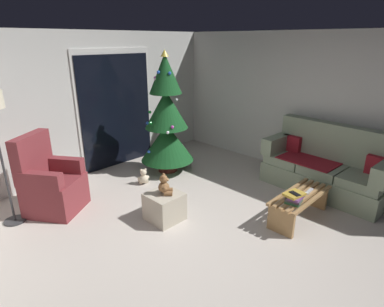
{
  "coord_description": "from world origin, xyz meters",
  "views": [
    {
      "loc": [
        -2.55,
        -2.19,
        2.35
      ],
      "look_at": [
        0.4,
        0.7,
        0.85
      ],
      "focal_mm": 29.52,
      "sensor_mm": 36.0,
      "label": 1
    }
  ],
  "objects_px": {
    "couch": "(326,168)",
    "teddy_bear_chestnut": "(165,186)",
    "book_stack": "(294,198)",
    "christmas_tree": "(166,121)",
    "coffee_table": "(300,202)",
    "remote_white": "(303,194)",
    "cell_phone": "(295,194)",
    "teddy_bear_cream_by_tree": "(144,177)",
    "remote_graphite": "(294,193)",
    "remote_silver": "(310,191)",
    "ottoman": "(164,206)",
    "armchair": "(51,185)"
  },
  "relations": [
    {
      "from": "remote_white",
      "to": "ottoman",
      "type": "xyz_separation_m",
      "value": [
        -1.32,
        1.33,
        -0.19
      ]
    },
    {
      "from": "couch",
      "to": "teddy_bear_chestnut",
      "type": "relative_size",
      "value": 6.95
    },
    {
      "from": "cell_phone",
      "to": "teddy_bear_cream_by_tree",
      "type": "bearing_deg",
      "value": 119.95
    },
    {
      "from": "coffee_table",
      "to": "christmas_tree",
      "type": "distance_m",
      "value": 2.68
    },
    {
      "from": "remote_white",
      "to": "ottoman",
      "type": "relative_size",
      "value": 0.35
    },
    {
      "from": "teddy_bear_chestnut",
      "to": "teddy_bear_cream_by_tree",
      "type": "xyz_separation_m",
      "value": [
        0.48,
        1.12,
        -0.39
      ]
    },
    {
      "from": "couch",
      "to": "remote_graphite",
      "type": "bearing_deg",
      "value": -177.64
    },
    {
      "from": "remote_graphite",
      "to": "christmas_tree",
      "type": "height_order",
      "value": "christmas_tree"
    },
    {
      "from": "coffee_table",
      "to": "couch",
      "type": "bearing_deg",
      "value": 6.12
    },
    {
      "from": "remote_white",
      "to": "teddy_bear_cream_by_tree",
      "type": "relative_size",
      "value": 0.55
    },
    {
      "from": "couch",
      "to": "ottoman",
      "type": "xyz_separation_m",
      "value": [
        -2.41,
        1.19,
        -0.21
      ]
    },
    {
      "from": "remote_graphite",
      "to": "cell_phone",
      "type": "relative_size",
      "value": 1.08
    },
    {
      "from": "coffee_table",
      "to": "ottoman",
      "type": "distance_m",
      "value": 1.85
    },
    {
      "from": "christmas_tree",
      "to": "teddy_bear_cream_by_tree",
      "type": "distance_m",
      "value": 1.1
    },
    {
      "from": "remote_graphite",
      "to": "cell_phone",
      "type": "xyz_separation_m",
      "value": [
        -0.25,
        -0.13,
        0.13
      ]
    },
    {
      "from": "remote_graphite",
      "to": "armchair",
      "type": "height_order",
      "value": "armchair"
    },
    {
      "from": "cell_phone",
      "to": "teddy_bear_cream_by_tree",
      "type": "height_order",
      "value": "cell_phone"
    },
    {
      "from": "cell_phone",
      "to": "ottoman",
      "type": "xyz_separation_m",
      "value": [
        -1.0,
        1.37,
        -0.32
      ]
    },
    {
      "from": "coffee_table",
      "to": "remote_silver",
      "type": "xyz_separation_m",
      "value": [
        0.16,
        -0.05,
        0.13
      ]
    },
    {
      "from": "christmas_tree",
      "to": "armchair",
      "type": "distance_m",
      "value": 2.21
    },
    {
      "from": "couch",
      "to": "armchair",
      "type": "distance_m",
      "value": 4.22
    },
    {
      "from": "remote_white",
      "to": "remote_silver",
      "type": "height_order",
      "value": "same"
    },
    {
      "from": "couch",
      "to": "christmas_tree",
      "type": "xyz_separation_m",
      "value": [
        -1.23,
        2.46,
        0.57
      ]
    },
    {
      "from": "christmas_tree",
      "to": "remote_graphite",
      "type": "bearing_deg",
      "value": -88.44
    },
    {
      "from": "remote_silver",
      "to": "cell_phone",
      "type": "height_order",
      "value": "cell_phone"
    },
    {
      "from": "remote_white",
      "to": "cell_phone",
      "type": "xyz_separation_m",
      "value": [
        -0.32,
        -0.03,
        0.13
      ]
    },
    {
      "from": "couch",
      "to": "remote_silver",
      "type": "relative_size",
      "value": 12.71
    },
    {
      "from": "armchair",
      "to": "ottoman",
      "type": "xyz_separation_m",
      "value": [
        0.96,
        -1.35,
        -0.21
      ]
    },
    {
      "from": "couch",
      "to": "teddy_bear_chestnut",
      "type": "bearing_deg",
      "value": 153.74
    },
    {
      "from": "remote_white",
      "to": "teddy_bear_chestnut",
      "type": "height_order",
      "value": "teddy_bear_chestnut"
    },
    {
      "from": "teddy_bear_chestnut",
      "to": "coffee_table",
      "type": "bearing_deg",
      "value": -45.15
    },
    {
      "from": "christmas_tree",
      "to": "teddy_bear_chestnut",
      "type": "distance_m",
      "value": 1.79
    },
    {
      "from": "cell_phone",
      "to": "teddy_bear_cream_by_tree",
      "type": "xyz_separation_m",
      "value": [
        -0.51,
        2.48,
        -0.4
      ]
    },
    {
      "from": "remote_silver",
      "to": "coffee_table",
      "type": "bearing_deg",
      "value": -110.22
    },
    {
      "from": "book_stack",
      "to": "teddy_bear_chestnut",
      "type": "xyz_separation_m",
      "value": [
        -1.01,
        1.35,
        0.06
      ]
    },
    {
      "from": "book_stack",
      "to": "remote_white",
      "type": "bearing_deg",
      "value": 4.67
    },
    {
      "from": "couch",
      "to": "coffee_table",
      "type": "xyz_separation_m",
      "value": [
        -1.11,
        -0.12,
        -0.15
      ]
    },
    {
      "from": "coffee_table",
      "to": "remote_graphite",
      "type": "height_order",
      "value": "remote_graphite"
    },
    {
      "from": "ottoman",
      "to": "remote_silver",
      "type": "bearing_deg",
      "value": -42.88
    },
    {
      "from": "remote_graphite",
      "to": "christmas_tree",
      "type": "bearing_deg",
      "value": -32.93
    },
    {
      "from": "remote_silver",
      "to": "cell_phone",
      "type": "distance_m",
      "value": 0.48
    },
    {
      "from": "coffee_table",
      "to": "armchair",
      "type": "height_order",
      "value": "armchair"
    },
    {
      "from": "book_stack",
      "to": "christmas_tree",
      "type": "distance_m",
      "value": 2.68
    },
    {
      "from": "christmas_tree",
      "to": "ottoman",
      "type": "distance_m",
      "value": 1.9
    },
    {
      "from": "remote_silver",
      "to": "ottoman",
      "type": "distance_m",
      "value": 2.01
    },
    {
      "from": "remote_graphite",
      "to": "christmas_tree",
      "type": "relative_size",
      "value": 0.07
    },
    {
      "from": "coffee_table",
      "to": "ottoman",
      "type": "bearing_deg",
      "value": 134.85
    },
    {
      "from": "remote_white",
      "to": "teddy_bear_cream_by_tree",
      "type": "xyz_separation_m",
      "value": [
        -0.83,
        2.45,
        -0.27
      ]
    },
    {
      "from": "book_stack",
      "to": "cell_phone",
      "type": "xyz_separation_m",
      "value": [
        -0.02,
        -0.01,
        0.07
      ]
    },
    {
      "from": "book_stack",
      "to": "christmas_tree",
      "type": "height_order",
      "value": "christmas_tree"
    }
  ]
}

